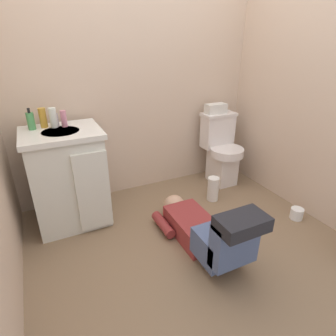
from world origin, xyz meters
TOP-DOWN VIEW (x-y plane):
  - ground_plane at (0.00, 0.00)m, footprint 2.87×3.04m
  - wall_back at (0.00, 1.06)m, footprint 2.53×0.08m
  - wall_right at (1.22, 0.00)m, footprint 0.08×2.04m
  - toilet at (0.83, 0.77)m, footprint 0.36×0.46m
  - vanity_cabinet at (-0.75, 0.69)m, footprint 0.60×0.53m
  - faucet at (-0.76, 0.84)m, footprint 0.02×0.02m
  - person_plumber at (0.07, -0.13)m, footprint 0.39×1.06m
  - tissue_box at (0.79, 0.86)m, footprint 0.22×0.11m
  - soap_dispenser at (-0.95, 0.82)m, footprint 0.06×0.06m
  - bottle_amber at (-0.86, 0.83)m, footprint 0.06×0.06m
  - bottle_white at (-0.79, 0.80)m, footprint 0.06×0.06m
  - bottle_pink at (-0.71, 0.79)m, footprint 0.05×0.05m
  - paper_towel_roll at (0.53, 0.45)m, footprint 0.11×0.11m
  - toilet_paper_roll at (1.02, -0.15)m, footprint 0.11×0.11m

SIDE VIEW (x-z plane):
  - ground_plane at x=0.00m, z-range -0.04..0.00m
  - toilet_paper_roll at x=1.02m, z-range 0.00..0.10m
  - paper_towel_roll at x=0.53m, z-range 0.00..0.24m
  - person_plumber at x=0.07m, z-range -0.08..0.44m
  - toilet at x=0.83m, z-range -0.01..0.74m
  - vanity_cabinet at x=-0.75m, z-range 0.01..0.83m
  - tissue_box at x=0.79m, z-range 0.75..0.85m
  - faucet at x=-0.76m, z-range 0.82..0.92m
  - bottle_pink at x=-0.71m, z-range 0.82..0.95m
  - soap_dispenser at x=-0.95m, z-range 0.80..0.97m
  - bottle_amber at x=-0.86m, z-range 0.82..0.97m
  - bottle_white at x=-0.79m, z-range 0.82..0.97m
  - wall_back at x=0.00m, z-range 0.00..2.40m
  - wall_right at x=1.22m, z-range 0.00..2.40m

